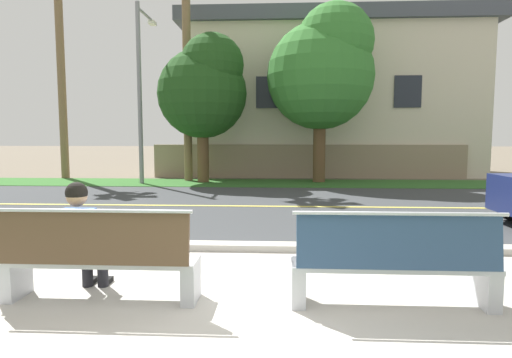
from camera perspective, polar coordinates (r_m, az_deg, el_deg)
The scene contains 14 objects.
ground_plane at distance 12.14m, azimuth 1.39°, elevation -2.54°, with size 140.00×140.00×0.00m, color #665B4C.
sidewalk_pavement at distance 4.75m, azimuth -1.44°, elevation -15.49°, with size 44.00×3.60×0.01m, color #B7B2A8.
curb_edge at distance 6.59m, azimuth -0.09°, elevation -9.00°, with size 44.00×0.30×0.11m, color #ADA89E.
street_asphalt at distance 10.66m, azimuth 1.15°, elevation -3.65°, with size 52.00×8.00×0.01m, color #383A3D.
road_centre_line at distance 10.66m, azimuth 1.15°, elevation -3.63°, with size 48.00×0.14×0.01m, color #E0CC4C.
far_verge_grass at distance 16.05m, azimuth 1.80°, elevation -0.53°, with size 48.00×2.80×0.02m, color #2D6026.
bench_left at distance 4.77m, azimuth -20.11°, elevation -9.93°, with size 2.02×0.48×1.01m.
bench_right at distance 4.55m, azimuth 17.78°, elevation -10.63°, with size 2.02×0.48×1.01m.
seated_person_blue at distance 4.98m, azimuth -22.03°, elevation -6.86°, with size 0.52×0.68×1.25m.
streetlamp at distance 16.69m, azimuth -14.98°, elevation 12.41°, with size 0.24×2.10×6.52m.
shade_tree_far_left at distance 16.47m, azimuth -6.80°, elevation 12.01°, with size 3.34×3.34×5.50m.
shade_tree_left at distance 16.65m, azimuth 9.00°, elevation 14.34°, with size 3.98×3.98×6.57m.
garden_wall at distance 18.23m, azimuth 6.85°, elevation 2.35°, with size 13.00×0.36×1.40m, color gray.
house_across_street at distance 21.58m, azimuth 9.64°, elevation 10.48°, with size 13.60×6.91×7.09m.
Camera 1 is at (0.35, -4.02, 1.71)m, focal length 30.18 mm.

